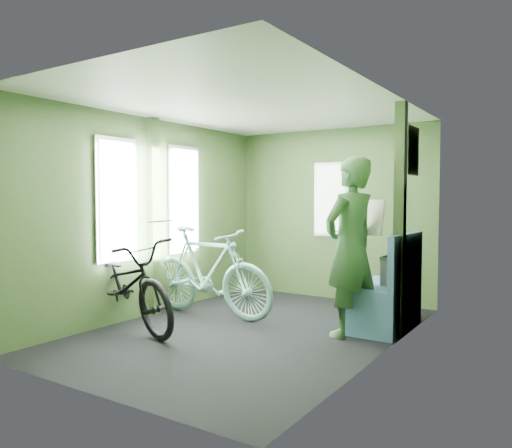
{
  "coord_description": "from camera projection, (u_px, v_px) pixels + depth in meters",
  "views": [
    {
      "loc": [
        2.81,
        -4.24,
        1.37
      ],
      "look_at": [
        0.0,
        0.1,
        1.1
      ],
      "focal_mm": 35.0,
      "sensor_mm": 36.0,
      "label": 1
    }
  ],
  "objects": [
    {
      "name": "bicycle_black",
      "position": [
        128.0,
        329.0,
        5.22
      ],
      "size": [
        1.95,
        1.25,
        1.03
      ],
      "primitive_type": "imported",
      "rotation": [
        0.0,
        -0.14,
        1.27
      ],
      "color": "black",
      "rests_on": "ground"
    },
    {
      "name": "bench_seat",
      "position": [
        386.0,
        301.0,
        5.2
      ],
      "size": [
        0.54,
        0.96,
        1.01
      ],
      "rotation": [
        0.0,
        0.0,
        -0.01
      ],
      "color": "#304A65",
      "rests_on": "ground"
    },
    {
      "name": "bicycle_mint",
      "position": [
        208.0,
        317.0,
        5.75
      ],
      "size": [
        1.76,
        0.65,
        1.11
      ],
      "primitive_type": "imported",
      "rotation": [
        0.0,
        -0.13,
        1.56
      ],
      "color": "#7BB9AA",
      "rests_on": "ground"
    },
    {
      "name": "passenger",
      "position": [
        350.0,
        247.0,
        4.91
      ],
      "size": [
        0.61,
        0.75,
        1.78
      ],
      "rotation": [
        0.0,
        0.0,
        -1.9
      ],
      "color": "#325930",
      "rests_on": "ground"
    },
    {
      "name": "room",
      "position": [
        250.0,
        192.0,
        5.13
      ],
      "size": [
        4.0,
        4.02,
        2.31
      ],
      "color": "black",
      "rests_on": "ground"
    },
    {
      "name": "waste_box",
      "position": [
        396.0,
        294.0,
        5.12
      ],
      "size": [
        0.23,
        0.32,
        0.78
      ],
      "primitive_type": "cube",
      "color": "gray",
      "rests_on": "ground"
    }
  ]
}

